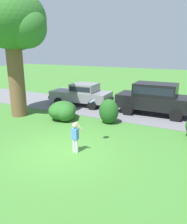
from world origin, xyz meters
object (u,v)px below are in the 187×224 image
at_px(parked_sedan, 82,93).
at_px(frisbee, 92,101).
at_px(oak_tree_large, 14,25).
at_px(child_thrower, 75,135).
at_px(parked_suv, 155,97).

xyz_separation_m(parked_sedan, frisbee, (3.91, -5.76, 1.04)).
bearing_deg(oak_tree_large, frisbee, -18.01).
bearing_deg(parked_sedan, oak_tree_large, -117.66).
distance_m(child_thrower, frisbee, 1.52).
bearing_deg(frisbee, parked_sedan, 124.19).
bearing_deg(child_thrower, frisbee, 74.81).
xyz_separation_m(parked_suv, frisbee, (-1.21, -5.80, 0.81)).
bearing_deg(parked_sedan, frisbee, -55.81).
bearing_deg(parked_suv, frisbee, -101.79).
bearing_deg(oak_tree_large, parked_suv, 28.49).
bearing_deg(parked_sedan, child_thrower, -61.37).
relative_size(oak_tree_large, child_thrower, 5.53).
height_order(child_thrower, frisbee, frisbee).
bearing_deg(frisbee, oak_tree_large, 161.99).
relative_size(parked_sedan, parked_suv, 0.95).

